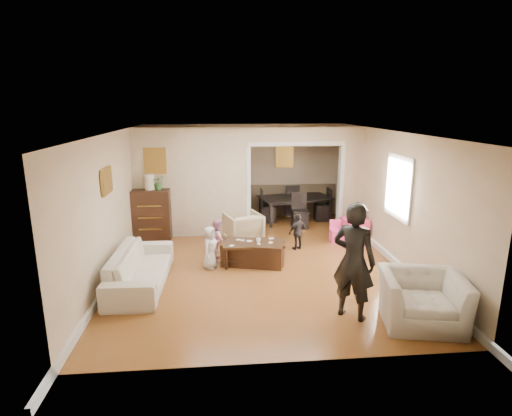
{
  "coord_description": "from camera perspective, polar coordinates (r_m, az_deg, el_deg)",
  "views": [
    {
      "loc": [
        -0.74,
        -7.92,
        3.08
      ],
      "look_at": [
        0.0,
        0.2,
        1.05
      ],
      "focal_mm": 28.82,
      "sensor_mm": 36.0,
      "label": 1
    }
  ],
  "objects": [
    {
      "name": "play_bowl",
      "position": [
        9.78,
        14.08,
        -1.43
      ],
      "size": [
        0.24,
        0.24,
        0.05
      ],
      "primitive_type": "imported",
      "rotation": [
        0.0,
        0.0,
        0.09
      ],
      "color": "silver",
      "rests_on": "play_table"
    },
    {
      "name": "child_toddler",
      "position": [
        9.04,
        5.85,
        -3.32
      ],
      "size": [
        0.51,
        0.38,
        0.81
      ],
      "primitive_type": "imported",
      "rotation": [
        0.0,
        0.0,
        -2.7
      ],
      "color": "black",
      "rests_on": "ground"
    },
    {
      "name": "armchair_front",
      "position": [
        6.52,
        22.05,
        -11.69
      ],
      "size": [
        1.32,
        1.21,
        0.74
      ],
      "primitive_type": "imported",
      "rotation": [
        0.0,
        0.0,
        -0.21
      ],
      "color": "beige",
      "rests_on": "ground"
    },
    {
      "name": "framed_art_sofa_wall",
      "position": [
        7.68,
        -20.02,
        3.54
      ],
      "size": [
        0.03,
        0.55,
        0.4
      ],
      "primitive_type": "cube",
      "color": "brown"
    },
    {
      "name": "toy_block",
      "position": [
        9.95,
        12.71,
        -1.11
      ],
      "size": [
        0.1,
        0.09,
        0.05
      ],
      "primitive_type": "cube",
      "rotation": [
        0.0,
        0.0,
        0.44
      ],
      "color": "red",
      "rests_on": "play_table"
    },
    {
      "name": "armchair_back",
      "position": [
        9.42,
        -1.78,
        -2.83
      ],
      "size": [
        0.97,
        0.98,
        0.71
      ],
      "primitive_type": "imported",
      "rotation": [
        0.0,
        0.0,
        3.46
      ],
      "color": "#C6AE89",
      "rests_on": "ground"
    },
    {
      "name": "coffee_table",
      "position": [
        8.25,
        -0.4,
        -6.25
      ],
      "size": [
        1.32,
        0.89,
        0.45
      ],
      "primitive_type": "cube",
      "rotation": [
        0.0,
        0.0,
        -0.26
      ],
      "color": "#321C10",
      "rests_on": "ground"
    },
    {
      "name": "adult_person",
      "position": [
        6.2,
        13.41,
        -7.18
      ],
      "size": [
        0.77,
        0.74,
        1.77
      ],
      "primitive_type": "imported",
      "rotation": [
        0.0,
        0.0,
        2.45
      ],
      "color": "black",
      "rests_on": "ground"
    },
    {
      "name": "floor",
      "position": [
        8.53,
        0.12,
        -7.19
      ],
      "size": [
        7.0,
        7.0,
        0.0
      ],
      "primitive_type": "plane",
      "color": "#9E5C28",
      "rests_on": "ground"
    },
    {
      "name": "coffee_cup",
      "position": [
        8.12,
        0.33,
        -4.56
      ],
      "size": [
        0.12,
        0.12,
        0.09
      ],
      "primitive_type": "imported",
      "rotation": [
        0.0,
        0.0,
        -0.26
      ],
      "color": "silver",
      "rests_on": "coffee_table"
    },
    {
      "name": "window_pane",
      "position": [
        8.42,
        19.25,
        2.73
      ],
      "size": [
        0.03,
        0.95,
        1.1
      ],
      "primitive_type": "cube",
      "color": "white",
      "rests_on": "ground"
    },
    {
      "name": "dresser",
      "position": [
        9.91,
        -14.27,
        -0.93
      ],
      "size": [
        0.88,
        0.49,
        1.21
      ],
      "primitive_type": "cube",
      "color": "#321A0F",
      "rests_on": "ground"
    },
    {
      "name": "potted_plant",
      "position": [
        9.72,
        -13.37,
        3.47
      ],
      "size": [
        0.3,
        0.26,
        0.33
      ],
      "primitive_type": "imported",
      "color": "#36662D",
      "rests_on": "dresser"
    },
    {
      "name": "framed_art_alcove",
      "position": [
        11.59,
        3.99,
        7.12
      ],
      "size": [
        0.45,
        0.03,
        0.55
      ],
      "primitive_type": "cube",
      "color": "brown"
    },
    {
      "name": "partition_left",
      "position": [
        9.9,
        -8.82,
        3.46
      ],
      "size": [
        2.75,
        0.18,
        2.6
      ],
      "primitive_type": "cube",
      "color": "beige",
      "rests_on": "ground"
    },
    {
      "name": "dining_table",
      "position": [
        11.29,
        5.47,
        -0.15
      ],
      "size": [
        2.08,
        1.45,
        0.67
      ],
      "primitive_type": "imported",
      "rotation": [
        0.0,
        0.0,
        0.22
      ],
      "color": "black",
      "rests_on": "ground"
    },
    {
      "name": "craft_papers",
      "position": [
        8.21,
        -0.57,
        -4.67
      ],
      "size": [
        0.94,
        0.47,
        0.0
      ],
      "color": "white",
      "rests_on": "coffee_table"
    },
    {
      "name": "partition_header",
      "position": [
        9.91,
        5.58,
        10.14
      ],
      "size": [
        2.22,
        0.18,
        0.35
      ],
      "primitive_type": "cube",
      "color": "beige",
      "rests_on": "partition_right"
    },
    {
      "name": "partition_right",
      "position": [
        10.39,
        12.92,
        3.77
      ],
      "size": [
        0.55,
        0.18,
        2.6
      ],
      "primitive_type": "cube",
      "color": "beige",
      "rests_on": "ground"
    },
    {
      "name": "play_table",
      "position": [
        9.95,
        13.48,
        -2.86
      ],
      "size": [
        0.59,
        0.59,
        0.52
      ],
      "primitive_type": "cube",
      "rotation": [
        0.0,
        0.0,
        0.09
      ],
      "color": "#DA3972",
      "rests_on": "ground"
    },
    {
      "name": "cereal_box",
      "position": [
        9.97,
        14.09,
        -0.41
      ],
      "size": [
        0.21,
        0.09,
        0.3
      ],
      "primitive_type": "cube",
      "rotation": [
        0.0,
        0.0,
        0.09
      ],
      "color": "yellow",
      "rests_on": "play_table"
    },
    {
      "name": "child_kneel_a",
      "position": [
        8.02,
        -6.4,
        -5.48
      ],
      "size": [
        0.41,
        0.48,
        0.84
      ],
      "primitive_type": "imported",
      "rotation": [
        0.0,
        0.0,
        1.14
      ],
      "color": "silver",
      "rests_on": "ground"
    },
    {
      "name": "cyan_cup",
      "position": [
        9.79,
        13.12,
        -1.28
      ],
      "size": [
        0.08,
        0.08,
        0.08
      ],
      "primitive_type": "cylinder",
      "color": "#27BBC7",
      "rests_on": "play_table"
    },
    {
      "name": "sofa",
      "position": [
        7.56,
        -15.71,
        -7.97
      ],
      "size": [
        0.92,
        2.22,
        0.64
      ],
      "primitive_type": "imported",
      "rotation": [
        0.0,
        0.0,
        1.54
      ],
      "color": "beige",
      "rests_on": "ground"
    },
    {
      "name": "table_lamp",
      "position": [
        9.75,
        -14.54,
        3.53
      ],
      "size": [
        0.22,
        0.22,
        0.36
      ],
      "primitive_type": "cylinder",
      "color": "beige",
      "rests_on": "dresser"
    },
    {
      "name": "child_kneel_b",
      "position": [
        8.44,
        -5.33,
        -4.36
      ],
      "size": [
        0.36,
        0.45,
        0.86
      ],
      "primitive_type": "imported",
      "rotation": [
        0.0,
        0.0,
        1.66
      ],
      "color": "pink",
      "rests_on": "ground"
    },
    {
      "name": "framed_art_partition",
      "position": [
        9.8,
        -13.82,
        6.38
      ],
      "size": [
        0.45,
        0.03,
        0.55
      ],
      "primitive_type": "cube",
      "color": "brown",
      "rests_on": "partition_left"
    }
  ]
}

